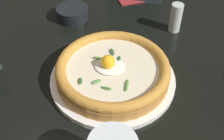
# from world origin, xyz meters

# --- Properties ---
(ground_plane) EXTENTS (2.40, 2.40, 0.03)m
(ground_plane) POSITION_xyz_m (0.00, 0.00, -0.01)
(ground_plane) COLOR black
(ground_plane) RESTS_ON ground
(pizza_plate) EXTENTS (0.28, 0.28, 0.01)m
(pizza_plate) POSITION_xyz_m (-0.00, 0.01, 0.01)
(pizza_plate) COLOR white
(pizza_plate) RESTS_ON ground
(pizza) EXTENTS (0.25, 0.25, 0.06)m
(pizza) POSITION_xyz_m (-0.00, 0.01, 0.03)
(pizza) COLOR #C0803B
(pizza) RESTS_ON pizza_plate
(side_bowl) EXTENTS (0.09, 0.09, 0.04)m
(side_bowl) POSITION_xyz_m (-0.17, 0.24, 0.02)
(side_bowl) COLOR black
(side_bowl) RESTS_ON ground
(pepper_shaker) EXTENTS (0.03, 0.03, 0.08)m
(pepper_shaker) POSITION_xyz_m (0.12, 0.24, 0.04)
(pepper_shaker) COLOR silver
(pepper_shaker) RESTS_ON ground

